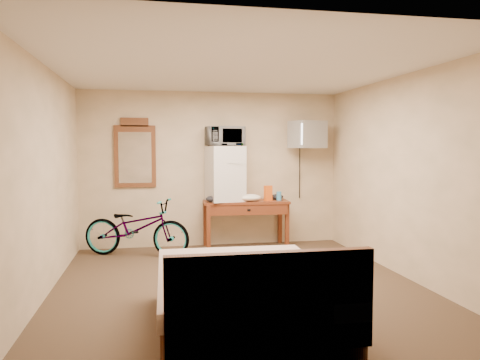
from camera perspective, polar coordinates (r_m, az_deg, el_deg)
The scene contains 13 objects.
room at distance 5.38m, azimuth -0.32°, elevation 0.22°, with size 4.60×4.64×2.50m.
desk at distance 7.50m, azimuth 0.76°, elevation -3.47°, with size 1.39×0.60×0.75m.
mini_fridge at distance 7.45m, azimuth -1.84°, elevation 0.79°, with size 0.61×0.60×0.88m.
microwave at distance 7.44m, azimuth -1.85°, elevation 5.34°, with size 0.56×0.38×0.31m, color silver.
snack_bag at distance 7.52m, azimuth 3.45°, elevation -1.61°, with size 0.12×0.07×0.24m, color orange.
blue_cup at distance 7.59m, azimuth 4.77°, elevation -1.95°, with size 0.08×0.08×0.14m, color #409CDB.
cloth_cream at distance 7.42m, azimuth 1.16°, elevation -2.17°, with size 0.37×0.29×0.11m, color white.
cloth_dark_a at distance 7.30m, azimuth -3.12°, elevation -2.31°, with size 0.28×0.21×0.11m, color black.
cloth_dark_b at distance 7.67m, azimuth 4.55°, elevation -2.06°, with size 0.20×0.17×0.09m, color black.
crt_television at distance 7.72m, azimuth 8.20°, elevation 5.50°, with size 0.61×0.66×0.44m.
wall_mirror at distance 7.56m, azimuth -12.67°, elevation 3.14°, with size 0.64×0.04×1.09m.
bicycle at distance 7.09m, azimuth -12.50°, elevation -5.69°, with size 0.56×1.61×0.85m, color black.
bed at distance 4.19m, azimuth 0.69°, elevation -14.19°, with size 1.54×2.01×0.90m.
Camera 1 is at (-0.97, -5.28, 1.60)m, focal length 35.00 mm.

